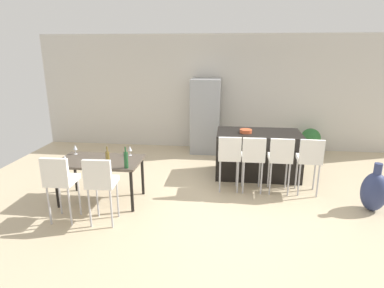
% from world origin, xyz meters
% --- Properties ---
extents(ground_plane, '(10.00, 10.00, 0.00)m').
position_xyz_m(ground_plane, '(0.00, 0.00, 0.00)').
color(ground_plane, '#C6B28E').
extents(back_wall, '(10.00, 0.12, 2.90)m').
position_xyz_m(back_wall, '(0.00, 2.93, 1.45)').
color(back_wall, beige).
rests_on(back_wall, ground_plane).
extents(kitchen_island, '(1.68, 0.90, 0.92)m').
position_xyz_m(kitchen_island, '(0.57, 0.96, 0.46)').
color(kitchen_island, black).
rests_on(kitchen_island, ground_plane).
extents(bar_chair_left, '(0.41, 0.41, 1.05)m').
position_xyz_m(bar_chair_left, '(-0.01, 0.13, 0.70)').
color(bar_chair_left, white).
rests_on(bar_chair_left, ground_plane).
extents(bar_chair_middle, '(0.41, 0.41, 1.05)m').
position_xyz_m(bar_chair_middle, '(0.41, 0.13, 0.70)').
color(bar_chair_middle, white).
rests_on(bar_chair_middle, ground_plane).
extents(bar_chair_right, '(0.41, 0.41, 1.05)m').
position_xyz_m(bar_chair_right, '(0.89, 0.13, 0.70)').
color(bar_chair_right, white).
rests_on(bar_chair_right, ground_plane).
extents(bar_chair_far, '(0.42, 0.42, 1.05)m').
position_xyz_m(bar_chair_far, '(1.39, 0.13, 0.70)').
color(bar_chair_far, white).
rests_on(bar_chair_far, ground_plane).
extents(dining_table, '(1.38, 0.78, 0.74)m').
position_xyz_m(dining_table, '(-2.17, -0.53, 0.67)').
color(dining_table, '#4C4238').
rests_on(dining_table, ground_plane).
extents(dining_chair_near, '(0.41, 0.41, 1.05)m').
position_xyz_m(dining_chair_near, '(-2.48, -1.28, 0.70)').
color(dining_chair_near, white).
rests_on(dining_chair_near, ground_plane).
extents(dining_chair_far, '(0.42, 0.42, 1.05)m').
position_xyz_m(dining_chair_far, '(-1.86, -1.28, 0.70)').
color(dining_chair_far, white).
rests_on(dining_chair_far, ground_plane).
extents(wine_bottle_far, '(0.07, 0.07, 0.34)m').
position_xyz_m(wine_bottle_far, '(-1.61, -0.84, 0.88)').
color(wine_bottle_far, '#194723').
rests_on(wine_bottle_far, dining_table).
extents(wine_bottle_corner, '(0.06, 0.06, 0.31)m').
position_xyz_m(wine_bottle_corner, '(-1.94, -0.76, 0.86)').
color(wine_bottle_corner, brown).
rests_on(wine_bottle_corner, dining_table).
extents(wine_glass_left, '(0.07, 0.07, 0.17)m').
position_xyz_m(wine_glass_left, '(-2.60, -0.85, 0.86)').
color(wine_glass_left, silver).
rests_on(wine_glass_left, dining_table).
extents(wine_glass_middle, '(0.07, 0.07, 0.17)m').
position_xyz_m(wine_glass_middle, '(-1.74, -0.23, 0.86)').
color(wine_glass_middle, silver).
rests_on(wine_glass_middle, dining_table).
extents(wine_glass_right, '(0.07, 0.07, 0.17)m').
position_xyz_m(wine_glass_right, '(-2.71, -0.28, 0.86)').
color(wine_glass_right, silver).
rests_on(wine_glass_right, dining_table).
extents(refrigerator, '(0.72, 0.68, 1.84)m').
position_xyz_m(refrigerator, '(-0.62, 2.49, 0.92)').
color(refrigerator, '#939699').
rests_on(refrigerator, ground_plane).
extents(fruit_bowl, '(0.24, 0.24, 0.07)m').
position_xyz_m(fruit_bowl, '(0.30, 0.89, 0.96)').
color(fruit_bowl, '#C6512D').
rests_on(fruit_bowl, kitchen_island).
extents(floor_vase, '(0.40, 0.40, 0.81)m').
position_xyz_m(floor_vase, '(2.31, -0.37, 0.33)').
color(floor_vase, navy).
rests_on(floor_vase, ground_plane).
extents(potted_plant, '(0.47, 0.47, 0.67)m').
position_xyz_m(potted_plant, '(1.97, 2.48, 0.40)').
color(potted_plant, '#38383D').
rests_on(potted_plant, ground_plane).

